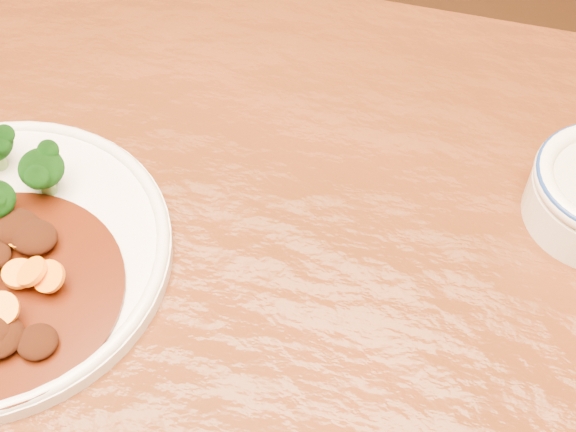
% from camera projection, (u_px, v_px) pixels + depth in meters
% --- Properties ---
extents(dining_table, '(1.57, 1.02, 0.75)m').
position_uv_depth(dining_table, '(199.00, 391.00, 0.67)').
color(dining_table, '#5B2710').
rests_on(dining_table, ground).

